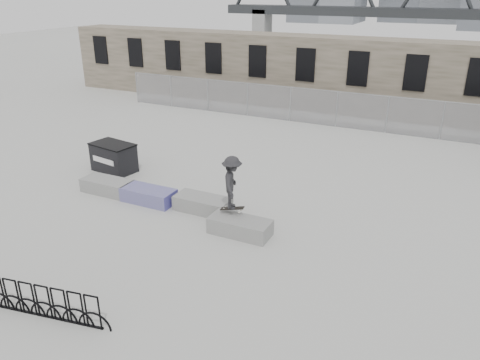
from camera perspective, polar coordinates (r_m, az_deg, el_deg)
name	(u,v)px	position (r m, az deg, el deg)	size (l,w,h in m)	color
ground	(172,204)	(17.40, -8.26, -2.86)	(120.00, 120.00, 0.00)	#B6B6B1
stone_wall	(311,72)	(30.94, 8.67, 12.85)	(36.00, 2.58, 4.50)	#655B4B
chainlink_fence	(290,104)	(27.70, 6.14, 9.24)	(22.06, 0.06, 2.02)	gray
planter_far_left	(107,185)	(18.75, -15.85, -0.63)	(2.00, 0.90, 0.53)	gray
planter_center_left	(149,195)	(17.57, -11.08, -1.78)	(2.00, 0.90, 0.53)	#39339A
planter_center_right	(203,203)	(16.64, -4.58, -2.85)	(2.00, 0.90, 0.53)	gray
planter_offset	(240,226)	(15.09, 0.00, -5.62)	(2.00, 0.90, 0.53)	gray
dumpster	(114,157)	(20.72, -15.15, 2.69)	(2.03, 1.43, 1.23)	black
bike_rack	(20,297)	(12.88, -25.25, -12.79)	(4.88, 0.84, 0.90)	black
skateboarder	(232,183)	(14.88, -0.98, -0.34)	(1.03, 1.30, 1.88)	#28272A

